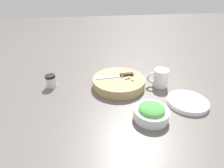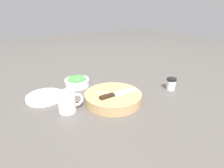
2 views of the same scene
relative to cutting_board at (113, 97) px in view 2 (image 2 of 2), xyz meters
name	(u,v)px [view 2 (image 2 of 2)]	position (x,y,z in m)	size (l,w,h in m)	color
ground_plane	(109,92)	(0.04, 0.11, -0.02)	(5.00, 5.00, 0.00)	#56514C
cutting_board	(113,97)	(0.00, 0.00, 0.00)	(0.28, 0.28, 0.05)	tan
chef_knife	(116,94)	(0.01, -0.02, 0.03)	(0.21, 0.04, 0.01)	black
garlic_cloves	(104,93)	(-0.05, 0.01, 0.03)	(0.06, 0.07, 0.01)	beige
herb_bowl	(77,81)	(-0.08, 0.28, 0.01)	(0.15, 0.15, 0.06)	white
spice_jar	(171,84)	(0.36, -0.05, 0.01)	(0.05, 0.05, 0.07)	silver
coffee_mug	(67,102)	(-0.22, 0.03, 0.02)	(0.11, 0.08, 0.09)	white
plate_stack	(45,97)	(-0.28, 0.21, -0.01)	(0.18, 0.18, 0.02)	white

